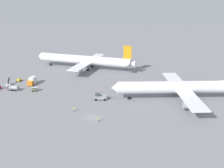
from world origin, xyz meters
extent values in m
plane|color=gray|center=(0.00, 0.00, 0.00)|extent=(600.00, 600.00, 0.00)
cylinder|color=silver|center=(-20.18, 59.77, 5.25)|extent=(55.61, 12.51, 5.00)
cone|color=silver|center=(-48.84, 63.71, 5.25)|extent=(3.40, 4.94, 4.60)
cone|color=silver|center=(8.27, 55.86, 5.25)|extent=(4.11, 4.46, 4.00)
cube|color=silver|center=(-17.44, 59.39, 4.50)|extent=(11.88, 41.12, 0.44)
cube|color=silver|center=(5.79, 56.20, 5.75)|extent=(4.94, 13.31, 0.28)
cube|color=orange|center=(5.50, 56.24, 11.33)|extent=(4.41, 0.96, 7.16)
cylinder|color=#999EA3|center=(-16.88, 70.80, 2.70)|extent=(4.52, 3.15, 2.60)
cylinder|color=#999EA3|center=(-19.98, 48.26, 2.70)|extent=(4.52, 3.15, 2.60)
cylinder|color=slate|center=(-16.91, 55.89, 1.83)|extent=(0.28, 0.28, 2.35)
cylinder|color=black|center=(-16.91, 55.89, 0.65)|extent=(1.36, 0.72, 1.30)
cylinder|color=slate|center=(-15.98, 62.63, 1.83)|extent=(0.28, 0.28, 2.35)
cylinder|color=black|center=(-15.98, 62.63, 0.65)|extent=(1.36, 0.72, 1.30)
cylinder|color=slate|center=(-42.16, 62.80, 1.83)|extent=(0.28, 0.28, 2.35)
cylinder|color=black|center=(-42.16, 62.80, 0.65)|extent=(1.36, 0.72, 1.30)
cylinder|color=white|center=(29.49, 22.26, 5.13)|extent=(47.63, 14.68, 4.95)
cone|color=white|center=(5.01, 17.10, 5.13)|extent=(3.68, 5.03, 4.55)
cube|color=white|center=(31.82, 22.75, 4.39)|extent=(15.25, 43.93, 0.44)
cylinder|color=#999EA3|center=(28.33, 34.48, 2.59)|extent=(4.65, 3.41, 2.60)
cylinder|color=#999EA3|center=(33.36, 10.62, 2.59)|extent=(4.65, 3.41, 2.60)
cylinder|color=slate|center=(33.50, 19.63, 1.78)|extent=(0.28, 0.28, 2.25)
cylinder|color=black|center=(33.50, 19.63, 0.65)|extent=(1.39, 0.81, 1.30)
cylinder|color=slate|center=(32.10, 26.29, 1.78)|extent=(0.28, 0.28, 2.25)
cylinder|color=black|center=(32.10, 26.29, 0.65)|extent=(1.39, 0.81, 1.30)
cylinder|color=slate|center=(10.85, 18.33, 1.78)|extent=(0.28, 0.28, 2.25)
cylinder|color=black|center=(10.85, 18.33, 0.65)|extent=(1.39, 0.81, 1.30)
cube|color=gray|center=(-0.71, 16.18, 1.09)|extent=(5.40, 3.29, 1.27)
cube|color=#333D47|center=(-1.82, 16.02, 2.17)|extent=(2.11, 2.31, 0.90)
cylinder|color=#4C4C51|center=(3.39, 16.78, 1.21)|extent=(3.20, 0.66, 0.20)
sphere|color=orange|center=(-1.82, 16.02, 2.80)|extent=(0.24, 0.24, 0.24)
cylinder|color=black|center=(-2.34, 14.64, 0.45)|extent=(0.93, 0.43, 0.90)
cylinder|color=black|center=(-2.71, 17.20, 0.45)|extent=(0.93, 0.43, 0.90)
cylinder|color=black|center=(1.28, 15.16, 0.45)|extent=(0.93, 0.43, 0.90)
cylinder|color=black|center=(0.91, 17.72, 0.45)|extent=(0.93, 0.43, 0.90)
cube|color=#666B4C|center=(-31.70, 20.46, 0.80)|extent=(2.98, 2.40, 1.00)
cube|color=#B2B2B7|center=(-31.70, 20.46, 1.65)|extent=(3.13, 2.52, 0.12)
cylinder|color=black|center=(-32.12, 19.53, 0.30)|extent=(0.63, 0.42, 0.60)
cylinder|color=black|center=(-32.66, 20.82, 0.30)|extent=(0.63, 0.42, 0.60)
cylinder|color=black|center=(-30.73, 20.11, 0.30)|extent=(0.63, 0.42, 0.60)
cylinder|color=black|center=(-31.28, 21.40, 0.30)|extent=(0.63, 0.42, 0.60)
cube|color=orange|center=(-36.74, 26.62, 1.40)|extent=(2.49, 2.30, 2.20)
cube|color=silver|center=(-36.86, 29.25, 1.90)|extent=(2.58, 4.30, 3.20)
cylinder|color=black|center=(-36.09, 27.82, 0.30)|extent=(0.23, 0.61, 0.60)
cylinder|color=black|center=(-37.49, 27.75, 0.30)|extent=(0.23, 0.61, 0.60)
cylinder|color=black|center=(-36.16, 29.31, 0.30)|extent=(0.23, 0.61, 0.60)
cylinder|color=black|center=(-37.56, 29.25, 0.30)|extent=(0.23, 0.61, 0.60)
cube|color=gold|center=(-45.32, 31.49, 0.85)|extent=(1.46, 1.96, 1.10)
cylinder|color=black|center=(-45.24, 32.03, 1.65)|extent=(0.16, 0.16, 0.50)
cylinder|color=black|center=(-44.74, 30.65, 0.30)|extent=(0.29, 0.62, 0.60)
cylinder|color=black|center=(-46.12, 30.86, 0.30)|extent=(0.29, 0.62, 0.60)
cylinder|color=black|center=(-44.51, 32.13, 0.30)|extent=(0.29, 0.62, 0.60)
cylinder|color=black|center=(-45.90, 32.34, 0.30)|extent=(0.29, 0.62, 0.60)
cube|color=silver|center=(-47.11, 25.12, 0.75)|extent=(3.21, 4.39, 0.90)
cube|color=black|center=(-47.42, 25.86, 2.10)|extent=(2.29, 4.17, 1.83)
cylinder|color=black|center=(-48.05, 25.54, 0.30)|extent=(0.42, 0.63, 0.60)
cylinder|color=black|center=(-46.76, 26.09, 0.30)|extent=(0.42, 0.63, 0.60)
cylinder|color=black|center=(-47.47, 24.16, 0.30)|extent=(0.42, 0.63, 0.60)
cylinder|color=black|center=(-46.18, 24.71, 0.30)|extent=(0.42, 0.63, 0.60)
cylinder|color=gray|center=(-41.02, 19.52, 1.40)|extent=(4.07, 2.15, 2.00)
cube|color=#4C4C51|center=(-43.02, 19.60, 1.20)|extent=(1.86, 1.83, 1.80)
cylinder|color=black|center=(-41.79, 18.85, 0.30)|extent=(0.61, 0.22, 0.60)
cylinder|color=black|center=(-41.74, 20.25, 0.30)|extent=(0.61, 0.22, 0.60)
cylinder|color=black|center=(-40.29, 18.79, 0.30)|extent=(0.61, 0.22, 0.60)
cylinder|color=black|center=(-40.24, 20.19, 0.30)|extent=(0.61, 0.22, 0.60)
cylinder|color=#4C4C51|center=(2.77, -2.73, 0.42)|extent=(0.28, 0.28, 0.84)
cylinder|color=#D1E02D|center=(2.77, -2.73, 1.14)|extent=(0.36, 0.36, 0.59)
sphere|color=brown|center=(2.77, -2.73, 1.55)|extent=(0.23, 0.23, 0.23)
cylinder|color=#4C4C51|center=(-7.74, 3.29, 0.44)|extent=(0.28, 0.28, 0.89)
cylinder|color=#D1E02D|center=(-7.74, 3.29, 1.20)|extent=(0.36, 0.36, 0.63)
sphere|color=tan|center=(-7.74, 3.29, 1.64)|extent=(0.24, 0.24, 0.24)
cylinder|color=#F24C19|center=(-7.94, 3.51, 1.33)|extent=(0.05, 0.05, 0.40)
camera|label=1|loc=(20.47, -76.21, 39.86)|focal=40.22mm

